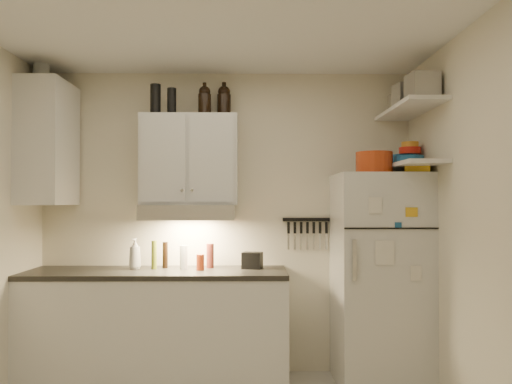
{
  "coord_description": "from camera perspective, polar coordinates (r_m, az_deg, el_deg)",
  "views": [
    {
      "loc": [
        0.2,
        -2.85,
        1.48
      ],
      "look_at": [
        0.25,
        0.9,
        1.55
      ],
      "focal_mm": 35.0,
      "sensor_mm": 36.0,
      "label": 1
    }
  ],
  "objects": [
    {
      "name": "ceiling",
      "position": [
        3.08,
        -4.75,
        20.47
      ],
      "size": [
        3.2,
        3.0,
        0.02
      ],
      "primitive_type": "cube",
      "color": "white",
      "rests_on": "ground"
    },
    {
      "name": "back_wall",
      "position": [
        4.37,
        -3.38,
        -3.42
      ],
      "size": [
        3.2,
        0.02,
        2.6
      ],
      "primitive_type": "cube",
      "color": "beige",
      "rests_on": "ground"
    },
    {
      "name": "right_wall",
      "position": [
        3.19,
        25.55,
        -4.22
      ],
      "size": [
        0.02,
        3.0,
        2.6
      ],
      "primitive_type": "cube",
      "color": "beige",
      "rests_on": "ground"
    },
    {
      "name": "base_cabinet",
      "position": [
        4.25,
        -11.29,
        -15.19
      ],
      "size": [
        2.1,
        0.6,
        0.88
      ],
      "primitive_type": "cube",
      "color": "silver",
      "rests_on": "floor"
    },
    {
      "name": "countertop",
      "position": [
        4.17,
        -11.27,
        -9.05
      ],
      "size": [
        2.1,
        0.62,
        0.04
      ],
      "primitive_type": "cube",
      "color": "black",
      "rests_on": "base_cabinet"
    },
    {
      "name": "upper_cabinet",
      "position": [
        4.23,
        -7.55,
        3.62
      ],
      "size": [
        0.8,
        0.33,
        0.75
      ],
      "primitive_type": "cube",
      "color": "silver",
      "rests_on": "back_wall"
    },
    {
      "name": "side_cabinet",
      "position": [
        4.4,
        -22.68,
        5.15
      ],
      "size": [
        0.33,
        0.55,
        1.0
      ],
      "primitive_type": "cube",
      "color": "silver",
      "rests_on": "left_wall"
    },
    {
      "name": "range_hood",
      "position": [
        4.16,
        -7.67,
        -2.29
      ],
      "size": [
        0.76,
        0.46,
        0.12
      ],
      "primitive_type": "cube",
      "color": "silver",
      "rests_on": "back_wall"
    },
    {
      "name": "fridge",
      "position": [
        4.2,
        13.94,
        -9.67
      ],
      "size": [
        0.7,
        0.68,
        1.7
      ],
      "primitive_type": "cube",
      "color": "silver",
      "rests_on": "floor"
    },
    {
      "name": "shelf_hi",
      "position": [
        4.14,
        17.05,
        9.0
      ],
      "size": [
        0.3,
        0.95,
        0.03
      ],
      "primitive_type": "cube",
      "color": "silver",
      "rests_on": "right_wall"
    },
    {
      "name": "shelf_lo",
      "position": [
        4.08,
        17.08,
        2.91
      ],
      "size": [
        0.3,
        0.95,
        0.03
      ],
      "primitive_type": "cube",
      "color": "silver",
      "rests_on": "right_wall"
    },
    {
      "name": "knife_strip",
      "position": [
        4.37,
        5.82,
        -3.15
      ],
      "size": [
        0.42,
        0.02,
        0.03
      ],
      "primitive_type": "cube",
      "color": "black",
      "rests_on": "back_wall"
    },
    {
      "name": "dutch_oven",
      "position": [
        4.02,
        13.35,
        3.28
      ],
      "size": [
        0.35,
        0.35,
        0.17
      ],
      "primitive_type": "cylinder",
      "rotation": [
        0.0,
        0.0,
        0.29
      ],
      "color": "#AE3714",
      "rests_on": "fridge"
    },
    {
      "name": "book_stack",
      "position": [
        4.04,
        17.89,
        2.65
      ],
      "size": [
        0.24,
        0.27,
        0.08
      ],
      "primitive_type": "cube",
      "rotation": [
        0.0,
        0.0,
        -0.28
      ],
      "color": "gold",
      "rests_on": "fridge"
    },
    {
      "name": "spice_jar",
      "position": [
        4.05,
        14.85,
        2.69
      ],
      "size": [
        0.07,
        0.07,
        0.09
      ],
      "primitive_type": "cylinder",
      "rotation": [
        0.0,
        0.0,
        -0.41
      ],
      "color": "silver",
      "rests_on": "fridge"
    },
    {
      "name": "stock_pot",
      "position": [
        4.5,
        16.33,
        9.49
      ],
      "size": [
        0.26,
        0.26,
        0.17
      ],
      "primitive_type": "cylinder",
      "rotation": [
        0.0,
        0.0,
        0.08
      ],
      "color": "silver",
      "rests_on": "shelf_hi"
    },
    {
      "name": "tin_a",
      "position": [
        4.15,
        16.85,
        10.46
      ],
      "size": [
        0.2,
        0.19,
        0.18
      ],
      "primitive_type": "cube",
      "rotation": [
        0.0,
        0.0,
        0.14
      ],
      "color": "#AAAAAD",
      "rests_on": "shelf_hi"
    },
    {
      "name": "tin_b",
      "position": [
        3.92,
        18.46,
        11.28
      ],
      "size": [
        0.22,
        0.22,
        0.2
      ],
      "primitive_type": "cube",
      "rotation": [
        0.0,
        0.0,
        0.1
      ],
      "color": "#AAAAAD",
      "rests_on": "shelf_hi"
    },
    {
      "name": "bowl_teal",
      "position": [
        4.28,
        16.57,
        3.52
      ],
      "size": [
        0.22,
        0.22,
        0.09
      ],
      "primitive_type": "cylinder",
      "color": "navy",
      "rests_on": "shelf_lo"
    },
    {
      "name": "bowl_orange",
      "position": [
        4.22,
        17.19,
        4.54
      ],
      "size": [
        0.17,
        0.17,
        0.05
      ],
      "primitive_type": "cylinder",
      "color": "red",
      "rests_on": "bowl_teal"
    },
    {
      "name": "bowl_yellow",
      "position": [
        4.22,
        17.18,
        5.18
      ],
      "size": [
        0.14,
        0.14,
        0.04
      ],
      "primitive_type": "cylinder",
      "color": "orange",
      "rests_on": "bowl_orange"
    },
    {
      "name": "plates",
      "position": [
        4.02,
        17.13,
        3.58
      ],
      "size": [
        0.28,
        0.28,
        0.05
      ],
      "primitive_type": "cylinder",
      "rotation": [
        0.0,
        0.0,
        0.33
      ],
      "color": "navy",
      "rests_on": "shelf_lo"
    },
    {
      "name": "growler_a",
      "position": [
        4.28,
        -5.9,
        10.38
      ],
      "size": [
        0.12,
        0.12,
        0.26
      ],
      "primitive_type": null,
      "rotation": [
        0.0,
        0.0,
        0.1
      ],
      "color": "black",
      "rests_on": "upper_cabinet"
    },
    {
      "name": "growler_b",
      "position": [
        4.35,
        -3.68,
        10.32
      ],
      "size": [
        0.15,
        0.15,
        0.28
      ],
      "primitive_type": null,
      "rotation": [
        0.0,
        0.0,
        0.39
      ],
      "color": "black",
      "rests_on": "upper_cabinet"
    },
    {
      "name": "thermos_a",
      "position": [
        4.26,
        -9.61,
        10.18
      ],
      "size": [
        0.08,
        0.08,
        0.22
      ],
      "primitive_type": "cylinder",
      "rotation": [
        0.0,
        0.0,
        0.0
      ],
      "color": "black",
      "rests_on": "upper_cabinet"
    },
    {
      "name": "thermos_b",
      "position": [
        4.28,
        -11.42,
        10.34
      ],
      "size": [
        0.11,
        0.11,
        0.25
      ],
      "primitive_type": "cylinder",
      "rotation": [
        0.0,
        0.0,
        0.42
      ],
      "color": "black",
      "rests_on": "upper_cabinet"
    },
    {
      "name": "side_jar",
      "position": [
        4.54,
        -23.34,
        12.46
      ],
      "size": [
        0.14,
        0.14,
        0.17
      ],
      "primitive_type": "cylinder",
      "rotation": [
        0.0,
        0.0,
        0.13
      ],
      "color": "silver",
      "rests_on": "side_cabinet"
    },
    {
      "name": "soap_bottle",
      "position": [
        4.28,
        -13.66,
        -6.66
      ],
      "size": [
        0.14,
        0.14,
        0.28
      ],
      "primitive_type": "imported",
      "rotation": [
        0.0,
        0.0,
        -0.3
      ],
      "color": "silver",
      "rests_on": "countertop"
    },
    {
      "name": "pepper_mill",
      "position": [
        4.23,
        -5.26,
        -7.28
      ],
      "size": [
        0.08,
        0.08,
        0.2
      ],
      "primitive_type": "cylinder",
      "rotation": [
        0.0,
        0.0,
        0.4
      ],
      "color": "#5D251C",
      "rests_on": "countertop"
    },
    {
      "name": "oil_bottle",
      "position": [
        4.23,
        -11.57,
        -7.05
      ],
      "size": [
        0.05,
        0.05,
        0.23
      ],
      "primitive_type": "cylinder",
      "rotation": [
        0.0,
        0.0,
        0.14
      ],
      "color": "#5A6719",
      "rests_on": "countertop"
    },
    {
      "name": "vinegar_bottle",
      "position": [
        4.27,
        -10.33,
        -7.09
      ],
      "size": [
        0.06,
        0.06,
        0.22
      ],
      "primitive_type": "cylinder",
      "rotation": [
        0.0,
        0.0,
        -0.41
      ],
      "color": "black",
      "rests_on": "countertop"
    },
    {
      "name": "clear_bottle",
      "position": [
        4.2,
        -8.27,
        -7.38
      ],
      "size": [
        0.07,
        0.07,
        0.19
      ],
      "primitive_type": "cylinder",
      "rotation": [
        0.0,
        0.0,
        -0.15
      ],
      "color": "silver",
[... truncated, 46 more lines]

